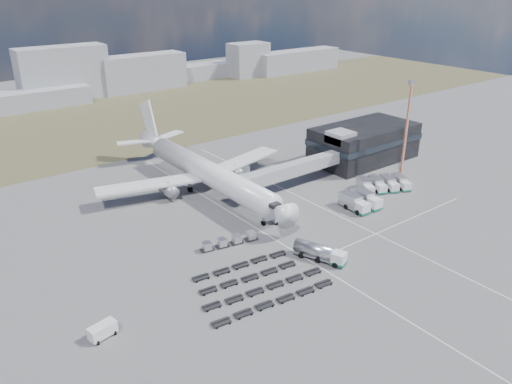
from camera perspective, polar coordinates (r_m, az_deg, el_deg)
ground at (r=99.91m, az=4.05°, el=-5.70°), size 420.00×420.00×0.00m
grass_strip at (r=190.67m, az=-18.39°, el=7.55°), size 420.00×90.00×0.01m
lane_markings at (r=107.77m, az=6.93°, el=-3.51°), size 47.12×110.00×0.01m
terminal at (r=145.02m, az=12.20°, el=5.57°), size 30.40×16.40×11.00m
jet_bridge at (r=121.19m, az=3.45°, el=2.39°), size 30.30×3.80×7.05m
airliner at (r=121.42m, az=-5.96°, el=2.46°), size 51.59×64.53×17.62m
fuel_tanker at (r=93.72m, az=7.31°, el=-6.85°), size 6.09×10.11×3.20m
pushback_tug at (r=107.18m, az=2.87°, el=-3.04°), size 4.07×3.01×1.60m
utility_van at (r=78.68m, az=-17.12°, el=-14.94°), size 4.40×2.64×2.21m
catering_truck at (r=133.51m, az=-1.50°, el=2.74°), size 3.92×5.95×2.53m
service_trucks_near at (r=115.55m, az=11.83°, el=-0.99°), size 6.98×8.20×3.16m
service_trucks_far at (r=126.91m, az=14.35°, el=0.91°), size 13.65×10.89×2.67m
uld_row at (r=98.11m, az=-3.06°, el=-5.60°), size 12.08×3.68×1.66m
baggage_dollies at (r=86.54m, az=0.09°, el=-10.43°), size 24.29×16.36×0.71m
floodlight_mast at (r=133.02m, az=16.80°, el=6.84°), size 2.35×1.96×25.39m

